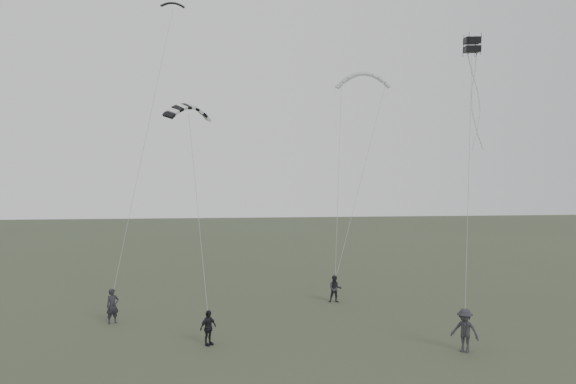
{
  "coord_description": "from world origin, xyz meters",
  "views": [
    {
      "loc": [
        -2.19,
        -24.39,
        7.6
      ],
      "look_at": [
        1.09,
        5.8,
        6.54
      ],
      "focal_mm": 35.0,
      "sensor_mm": 36.0,
      "label": 1
    }
  ],
  "objects": [
    {
      "name": "flyer_center",
      "position": [
        -3.04,
        0.27,
        0.77
      ],
      "size": [
        0.9,
        0.91,
        1.55
      ],
      "primitive_type": "imported",
      "rotation": [
        0.0,
        0.0,
        0.79
      ],
      "color": "black",
      "rests_on": "ground"
    },
    {
      "name": "kite_striped",
      "position": [
        -4.2,
        5.67,
        11.08
      ],
      "size": [
        2.72,
        2.45,
        1.25
      ],
      "primitive_type": null,
      "rotation": [
        0.37,
        0.0,
        0.67
      ],
      "color": "black",
      "rests_on": "flyer_center"
    },
    {
      "name": "kite_pale_large",
      "position": [
        7.42,
        14.78,
        14.61
      ],
      "size": [
        4.01,
        2.07,
        1.78
      ],
      "primitive_type": null,
      "rotation": [
        0.34,
        0.0,
        -0.2
      ],
      "color": "#B1B3B6",
      "rests_on": "flyer_right"
    },
    {
      "name": "ground",
      "position": [
        0.0,
        0.0,
        0.0
      ],
      "size": [
        140.0,
        140.0,
        0.0
      ],
      "primitive_type": "plane",
      "color": "#3B422E",
      "rests_on": "ground"
    },
    {
      "name": "flyer_left",
      "position": [
        -7.95,
        4.4,
        0.88
      ],
      "size": [
        0.77,
        0.69,
        1.76
      ],
      "primitive_type": "imported",
      "rotation": [
        0.0,
        0.0,
        0.55
      ],
      "color": "#222228",
      "rests_on": "ground"
    },
    {
      "name": "kite_box",
      "position": [
        10.23,
        3.18,
        14.09
      ],
      "size": [
        0.87,
        0.93,
        0.83
      ],
      "primitive_type": null,
      "rotation": [
        0.1,
        0.0,
        -0.17
      ],
      "color": "black",
      "rests_on": "flyer_far"
    },
    {
      "name": "flyer_far",
      "position": [
        7.78,
        -1.86,
        0.92
      ],
      "size": [
        1.34,
        1.31,
        1.85
      ],
      "primitive_type": "imported",
      "rotation": [
        0.0,
        0.0,
        -0.75
      ],
      "color": "#28282C",
      "rests_on": "ground"
    },
    {
      "name": "kite_dark_small",
      "position": [
        -5.6,
        12.26,
        18.39
      ],
      "size": [
        1.56,
        0.79,
        0.63
      ],
      "primitive_type": null,
      "rotation": [
        0.37,
        0.0,
        0.13
      ],
      "color": "black",
      "rests_on": "flyer_left"
    },
    {
      "name": "flyer_right",
      "position": [
        4.07,
        7.71,
        0.79
      ],
      "size": [
        0.84,
        0.69,
        1.58
      ],
      "primitive_type": "imported",
      "rotation": [
        0.0,
        0.0,
        -0.13
      ],
      "color": "#232228",
      "rests_on": "ground"
    }
  ]
}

